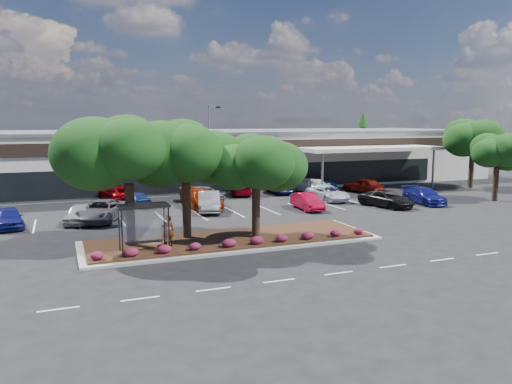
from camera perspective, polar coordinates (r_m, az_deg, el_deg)
name	(u,v)px	position (r m, az deg, el deg)	size (l,w,h in m)	color
ground	(289,255)	(28.09, 3.77, -7.15)	(160.00, 160.00, 0.00)	black
retail_store	(165,157)	(59.67, -10.32, 3.92)	(80.40, 25.20, 6.25)	silver
landscape_island	(232,240)	(30.92, -2.80, -5.48)	(18.00, 6.00, 0.26)	#A3A39E
lane_markings	(227,220)	(37.46, -3.31, -3.26)	(33.12, 20.06, 0.01)	silver
shrub_row	(243,241)	(28.90, -1.45, -5.65)	(17.00, 0.80, 0.50)	maroon
bus_shelter	(143,214)	(28.17, -12.78, -2.48)	(2.75, 1.55, 2.59)	black
island_tree_west	(129,177)	(29.35, -14.34, 1.64)	(7.20, 7.20, 7.89)	#0D370F
island_tree_mid	(186,178)	(30.70, -8.00, 1.55)	(6.60, 6.60, 7.32)	#0D370F
island_tree_east	(256,185)	(30.54, 0.00, 0.83)	(5.80, 5.80, 6.50)	#0D370F
tree_east_near	(497,166)	(51.24, 25.81, 2.68)	(5.60, 5.60, 6.51)	#0D370F
tree_east_far	(472,154)	(60.32, 23.47, 4.05)	(6.40, 6.40, 7.62)	#0D370F
conifer_north_east	(362,139)	(82.35, 12.06, 5.93)	(3.96, 3.96, 9.00)	#0D370F
person_waiting	(168,231)	(29.03, -9.98, -4.39)	(0.66, 0.43, 1.80)	#594C47
light_pole	(210,155)	(50.63, -5.25, 4.19)	(1.43, 0.65, 8.97)	#A3A39E
car_0	(9,218)	(38.71, -26.40, -2.67)	(1.69, 4.19, 1.43)	navy
car_1	(79,214)	(38.47, -19.54, -2.36)	(1.67, 4.14, 1.41)	#A1A6AB
car_2	(101,211)	(38.78, -17.30, -2.06)	(2.59, 5.62, 1.56)	#504E54
car_3	(209,202)	(41.21, -5.41, -1.10)	(1.72, 4.94, 1.63)	slate
car_4	(201,199)	(42.40, -6.27, -0.83)	(2.32, 5.70, 1.65)	#8B2505
car_5	(307,201)	(42.04, 5.88, -1.09)	(1.47, 4.22, 1.39)	maroon
car_6	(328,193)	(47.05, 8.22, -0.14)	(2.30, 4.99, 1.39)	silver
car_7	(387,199)	(44.67, 14.71, -0.76)	(2.32, 5.04, 1.40)	black
car_8	(424,196)	(47.39, 18.68, -0.40)	(2.01, 4.95, 1.44)	navy
car_10	(135,199)	(44.83, -13.68, -0.74)	(1.56, 3.89, 1.32)	navy
car_11	(118,194)	(47.58, -15.51, -0.21)	(2.46, 5.34, 1.48)	#990207
car_12	(201,195)	(45.37, -6.35, -0.29)	(2.62, 5.68, 1.58)	#4C4D53
car_13	(241,188)	(50.19, -1.78, 0.43)	(1.90, 4.67, 1.36)	maroon
car_14	(279,187)	(51.13, 2.65, 0.57)	(1.61, 4.00, 1.36)	navy
car_15	(309,185)	(52.28, 6.12, 0.83)	(1.89, 4.69, 1.60)	silver
car_16	(320,184)	(53.47, 7.29, 0.86)	(1.65, 4.09, 1.39)	navy
car_17	(363,185)	(53.10, 12.13, 0.76)	(1.78, 4.42, 1.50)	maroon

